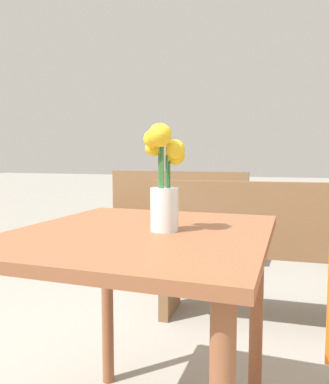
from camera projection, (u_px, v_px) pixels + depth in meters
table_front at (142, 268)px, 1.14m from camera, size 0.78×0.88×0.76m
flower_vase at (164, 184)px, 1.10m from camera, size 0.13×0.15×0.31m
bench_near at (303, 251)px, 2.06m from camera, size 1.70×0.53×0.85m
bench_far at (173, 212)px, 3.69m from camera, size 1.44×0.37×0.85m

